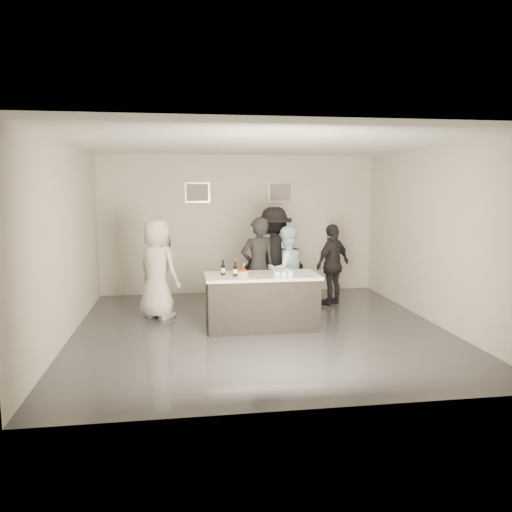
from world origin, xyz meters
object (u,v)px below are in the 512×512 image
cake (242,273)px  beer_bottle_b (235,268)px  person_main_blue (286,270)px  person_guest_back (274,258)px  beer_bottle_a (223,267)px  person_main_black (258,268)px  bar_counter (262,301)px  person_guest_right (333,264)px  person_guest_left (158,269)px

cake → beer_bottle_b: size_ratio=0.75×
beer_bottle_b → person_main_blue: 1.46m
person_main_blue → person_guest_back: (-0.13, 0.50, 0.16)m
beer_bottle_a → person_main_blue: person_main_blue is taller
beer_bottle_b → person_guest_back: person_guest_back is taller
beer_bottle_a → person_guest_back: person_guest_back is taller
cake → person_main_black: person_main_black is taller
bar_counter → person_main_black: size_ratio=1.04×
beer_bottle_a → person_guest_back: bearing=51.2°
bar_counter → cake: size_ratio=9.55×
person_main_blue → person_guest_right: bearing=-169.1°
person_guest_left → bar_counter: bearing=-166.7°
bar_counter → person_main_black: (0.05, 0.72, 0.45)m
person_main_blue → person_main_black: bearing=-1.0°
bar_counter → person_guest_back: person_guest_back is taller
person_main_black → person_guest_back: 0.78m
beer_bottle_b → person_guest_left: 1.65m
cake → person_guest_left: size_ratio=0.11×
beer_bottle_b → person_main_blue: person_main_blue is taller
bar_counter → person_guest_right: (1.65, 1.45, 0.35)m
beer_bottle_a → person_guest_left: person_guest_left is taller
beer_bottle_a → person_guest_right: (2.28, 1.43, -0.23)m
bar_counter → beer_bottle_b: 0.74m
cake → person_main_blue: bearing=45.5°
beer_bottle_a → person_main_black: 0.98m
cake → person_guest_left: bearing=145.1°
bar_counter → beer_bottle_b: size_ratio=7.15×
person_main_blue → person_guest_right: person_main_blue is taller
person_guest_left → person_guest_right: size_ratio=1.10×
bar_counter → beer_bottle_a: size_ratio=7.15×
beer_bottle_a → person_guest_back: (1.09, 1.36, -0.06)m
bar_counter → beer_bottle_b: beer_bottle_b is taller
person_main_blue → person_guest_back: size_ratio=0.83×
cake → person_guest_back: size_ratio=0.10×
person_guest_back → person_main_blue: bearing=97.4°
person_guest_left → person_main_black: bearing=-145.1°
person_main_blue → person_guest_right: (1.07, 0.58, -0.00)m
person_main_blue → person_guest_left: (-2.31, 0.04, 0.08)m
beer_bottle_a → person_main_black: bearing=45.4°
bar_counter → beer_bottle_a: (-0.63, 0.02, 0.58)m
beer_bottle_b → bar_counter: bearing=15.1°
person_guest_back → beer_bottle_b: bearing=51.7°
beer_bottle_b → person_main_black: size_ratio=0.14×
person_guest_left → person_guest_back: person_guest_back is taller
person_main_black → person_guest_left: bearing=-20.8°
person_guest_right → person_guest_back: person_guest_back is taller
person_guest_right → cake: bearing=1.8°
bar_counter → person_main_blue: bearing=56.1°
beer_bottle_a → beer_bottle_b: size_ratio=1.00×
person_guest_right → person_guest_back: size_ratio=0.83×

